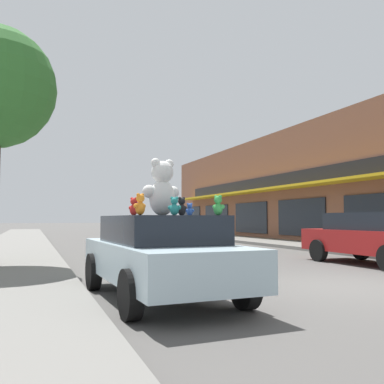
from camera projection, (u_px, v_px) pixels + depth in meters
The scene contains 10 objects.
ground_plane at pixel (345, 287), 8.31m from camera, with size 260.00×260.00×0.00m, color #514F4C.
plush_art_car at pixel (160, 253), 7.19m from camera, with size 2.09×4.36×1.38m.
teddy_bear_giant at pixel (162, 188), 7.37m from camera, with size 0.75×0.51×0.99m.
teddy_bear_blue at pixel (190, 210), 7.61m from camera, with size 0.18×0.13×0.23m.
teddy_bear_green at pixel (218, 206), 6.52m from camera, with size 0.18×0.23×0.31m.
teddy_bear_teal at pixel (174, 206), 6.57m from camera, with size 0.21×0.17×0.29m.
teddy_bear_red at pixel (134, 207), 6.79m from camera, with size 0.19×0.21×0.29m.
teddy_bear_black at pixel (182, 207), 6.98m from camera, with size 0.23×0.17×0.31m.
teddy_bear_orange at pixel (140, 205), 6.07m from camera, with size 0.23×0.20×0.31m.
parked_car_far_center at pixel (373, 237), 12.35m from camera, with size 1.87×4.56×1.51m.
Camera 1 is at (-5.74, -6.82, 1.34)m, focal length 40.00 mm.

